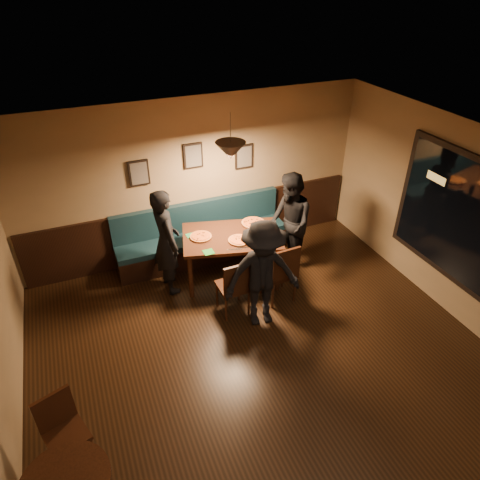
{
  "coord_description": "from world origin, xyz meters",
  "views": [
    {
      "loc": [
        -1.85,
        -2.99,
        4.51
      ],
      "look_at": [
        0.27,
        2.13,
        0.95
      ],
      "focal_mm": 32.51,
      "sensor_mm": 36.0,
      "label": 1
    }
  ],
  "objects_px": {
    "booth_bench": "(202,234)",
    "soda_glass": "(274,233)",
    "dining_table": "(232,257)",
    "tabasco_bottle": "(265,227)",
    "chair_near_left": "(233,285)",
    "chair_near_right": "(279,271)",
    "diner_left": "(166,242)",
    "cafe_chair_far": "(66,435)",
    "diner_front": "(263,275)",
    "diner_right": "(290,223)"
  },
  "relations": [
    {
      "from": "booth_bench",
      "to": "soda_glass",
      "type": "relative_size",
      "value": 18.07
    },
    {
      "from": "dining_table",
      "to": "tabasco_bottle",
      "type": "height_order",
      "value": "tabasco_bottle"
    },
    {
      "from": "chair_near_left",
      "to": "soda_glass",
      "type": "bearing_deg",
      "value": 25.62
    },
    {
      "from": "chair_near_right",
      "to": "tabasco_bottle",
      "type": "distance_m",
      "value": 0.8
    },
    {
      "from": "diner_left",
      "to": "booth_bench",
      "type": "bearing_deg",
      "value": -58.02
    },
    {
      "from": "chair_near_left",
      "to": "chair_near_right",
      "type": "height_order",
      "value": "chair_near_right"
    },
    {
      "from": "diner_left",
      "to": "cafe_chair_far",
      "type": "distance_m",
      "value": 3.05
    },
    {
      "from": "dining_table",
      "to": "soda_glass",
      "type": "bearing_deg",
      "value": -13.47
    },
    {
      "from": "chair_near_left",
      "to": "diner_front",
      "type": "height_order",
      "value": "diner_front"
    },
    {
      "from": "soda_glass",
      "to": "tabasco_bottle",
      "type": "height_order",
      "value": "soda_glass"
    },
    {
      "from": "tabasco_bottle",
      "to": "diner_left",
      "type": "bearing_deg",
      "value": 172.7
    },
    {
      "from": "booth_bench",
      "to": "tabasco_bottle",
      "type": "distance_m",
      "value": 1.2
    },
    {
      "from": "dining_table",
      "to": "chair_near_left",
      "type": "xyz_separation_m",
      "value": [
        -0.29,
        -0.78,
        0.07
      ]
    },
    {
      "from": "dining_table",
      "to": "diner_left",
      "type": "xyz_separation_m",
      "value": [
        -1.02,
        0.14,
        0.46
      ]
    },
    {
      "from": "booth_bench",
      "to": "diner_right",
      "type": "relative_size",
      "value": 1.74
    },
    {
      "from": "diner_left",
      "to": "soda_glass",
      "type": "xyz_separation_m",
      "value": [
        1.62,
        -0.46,
        0.03
      ]
    },
    {
      "from": "diner_left",
      "to": "diner_front",
      "type": "relative_size",
      "value": 1.04
    },
    {
      "from": "diner_left",
      "to": "tabasco_bottle",
      "type": "distance_m",
      "value": 1.6
    },
    {
      "from": "diner_left",
      "to": "soda_glass",
      "type": "relative_size",
      "value": 10.56
    },
    {
      "from": "booth_bench",
      "to": "cafe_chair_far",
      "type": "height_order",
      "value": "booth_bench"
    },
    {
      "from": "dining_table",
      "to": "soda_glass",
      "type": "xyz_separation_m",
      "value": [
        0.59,
        -0.32,
        0.5
      ]
    },
    {
      "from": "chair_near_left",
      "to": "diner_front",
      "type": "xyz_separation_m",
      "value": [
        0.31,
        -0.37,
        0.36
      ]
    },
    {
      "from": "diner_front",
      "to": "diner_right",
      "type": "bearing_deg",
      "value": 55.64
    },
    {
      "from": "booth_bench",
      "to": "diner_front",
      "type": "xyz_separation_m",
      "value": [
        0.28,
        -1.87,
        0.34
      ]
    },
    {
      "from": "dining_table",
      "to": "booth_bench",
      "type": "bearing_deg",
      "value": 125.53
    },
    {
      "from": "tabasco_bottle",
      "to": "chair_near_right",
      "type": "bearing_deg",
      "value": -97.21
    },
    {
      "from": "chair_near_right",
      "to": "soda_glass",
      "type": "distance_m",
      "value": 0.6
    },
    {
      "from": "dining_table",
      "to": "diner_right",
      "type": "height_order",
      "value": "diner_right"
    },
    {
      "from": "booth_bench",
      "to": "diner_right",
      "type": "xyz_separation_m",
      "value": [
        1.28,
        -0.77,
        0.36
      ]
    },
    {
      "from": "diner_front",
      "to": "booth_bench",
      "type": "bearing_deg",
      "value": 106.73
    },
    {
      "from": "chair_near_right",
      "to": "soda_glass",
      "type": "bearing_deg",
      "value": 71.63
    },
    {
      "from": "diner_left",
      "to": "tabasco_bottle",
      "type": "bearing_deg",
      "value": -102.94
    },
    {
      "from": "booth_bench",
      "to": "diner_front",
      "type": "height_order",
      "value": "diner_front"
    },
    {
      "from": "soda_glass",
      "to": "chair_near_left",
      "type": "bearing_deg",
      "value": -152.96
    },
    {
      "from": "cafe_chair_far",
      "to": "chair_near_right",
      "type": "bearing_deg",
      "value": -172.94
    },
    {
      "from": "dining_table",
      "to": "chair_near_left",
      "type": "bearing_deg",
      "value": -95.82
    },
    {
      "from": "diner_front",
      "to": "tabasco_bottle",
      "type": "bearing_deg",
      "value": 71.28
    },
    {
      "from": "cafe_chair_far",
      "to": "diner_left",
      "type": "bearing_deg",
      "value": -143.87
    },
    {
      "from": "dining_table",
      "to": "soda_glass",
      "type": "relative_size",
      "value": 9.31
    },
    {
      "from": "diner_right",
      "to": "soda_glass",
      "type": "height_order",
      "value": "diner_right"
    },
    {
      "from": "booth_bench",
      "to": "diner_left",
      "type": "relative_size",
      "value": 1.71
    },
    {
      "from": "chair_near_left",
      "to": "soda_glass",
      "type": "relative_size",
      "value": 5.82
    },
    {
      "from": "diner_left",
      "to": "tabasco_bottle",
      "type": "relative_size",
      "value": 15.8
    },
    {
      "from": "diner_left",
      "to": "cafe_chair_far",
      "type": "relative_size",
      "value": 1.96
    },
    {
      "from": "booth_bench",
      "to": "diner_front",
      "type": "relative_size",
      "value": 1.79
    },
    {
      "from": "cafe_chair_far",
      "to": "diner_front",
      "type": "bearing_deg",
      "value": -175.64
    },
    {
      "from": "dining_table",
      "to": "diner_left",
      "type": "bearing_deg",
      "value": -172.87
    },
    {
      "from": "diner_right",
      "to": "chair_near_right",
      "type": "bearing_deg",
      "value": -27.95
    },
    {
      "from": "chair_near_right",
      "to": "chair_near_left",
      "type": "bearing_deg",
      "value": 178.63
    },
    {
      "from": "booth_bench",
      "to": "diner_left",
      "type": "xyz_separation_m",
      "value": [
        -0.75,
        -0.58,
        0.38
      ]
    }
  ]
}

